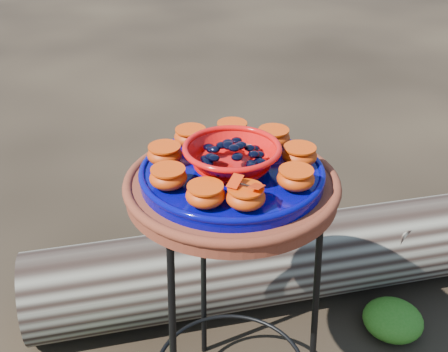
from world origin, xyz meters
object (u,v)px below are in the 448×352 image
object	(u,v)px
terracotta_saucer	(232,187)
cobalt_plate	(232,175)
plant_stand	(231,314)
driftwood_log	(264,262)
red_bowl	(232,158)

from	to	relation	value
terracotta_saucer	cobalt_plate	world-z (taller)	cobalt_plate
plant_stand	terracotta_saucer	size ratio (longest dim) A/B	1.53
terracotta_saucer	cobalt_plate	size ratio (longest dim) A/B	1.17
terracotta_saucer	cobalt_plate	bearing A→B (deg)	0.00
terracotta_saucer	driftwood_log	xyz separation A→B (m)	(0.28, 0.38, -0.57)
plant_stand	cobalt_plate	bearing A→B (deg)	0.00
driftwood_log	terracotta_saucer	bearing A→B (deg)	-125.66
terracotta_saucer	driftwood_log	distance (m)	0.74
plant_stand	red_bowl	size ratio (longest dim) A/B	3.57
terracotta_saucer	driftwood_log	size ratio (longest dim) A/B	0.29
cobalt_plate	red_bowl	size ratio (longest dim) A/B	2.00
driftwood_log	red_bowl	bearing A→B (deg)	-125.66
cobalt_plate	driftwood_log	world-z (taller)	cobalt_plate
cobalt_plate	terracotta_saucer	bearing A→B (deg)	0.00
cobalt_plate	red_bowl	xyz separation A→B (m)	(0.00, 0.00, 0.04)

